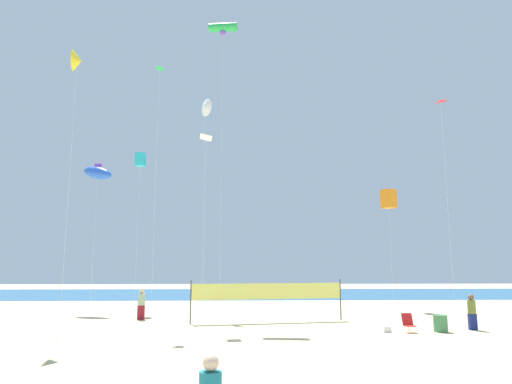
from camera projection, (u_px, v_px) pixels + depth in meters
name	position (u px, v px, depth m)	size (l,w,h in m)	color
ground_plane	(249.00, 352.00, 16.98)	(120.00, 120.00, 0.00)	#D1BC89
ocean_band	(243.00, 294.00, 51.10)	(120.00, 20.00, 0.01)	#28608C
beachgoer_olive_shirt	(472.00, 311.00, 22.83)	(0.40, 0.40, 1.76)	navy
beachgoer_sage_shirt	(141.00, 303.00, 27.13)	(0.42, 0.42, 1.84)	maroon
folding_beach_chair	(408.00, 322.00, 22.01)	(0.52, 0.65, 0.89)	red
trash_barrel	(440.00, 323.00, 22.10)	(0.67, 0.67, 0.80)	#3F7F4C
volleyball_net	(268.00, 293.00, 26.08)	(8.82, 1.55, 2.40)	#4C4C51
beach_handbag	(387.00, 329.00, 21.88)	(0.37, 0.18, 0.29)	white
kite_cyan_box	(140.00, 160.00, 34.63)	(0.75, 0.75, 11.74)	silver
kite_blue_inflatable	(98.00, 173.00, 34.04)	(2.87, 1.95, 10.84)	silver
kite_orange_box	(388.00, 199.00, 34.85)	(1.25, 1.25, 9.00)	silver
kite_white_delta	(205.00, 108.00, 33.12)	(1.06, 1.24, 15.34)	silver
kite_red_diamond	(441.00, 103.00, 27.07)	(0.93, 0.92, 13.15)	silver
kite_yellow_delta	(77.00, 61.00, 23.69)	(0.60, 1.16, 14.39)	silver
kite_white_diamond	(206.00, 138.00, 26.03)	(0.97, 0.97, 10.75)	silver
kite_green_tube	(223.00, 28.00, 32.31)	(2.06, 0.85, 20.36)	silver
kite_green_diamond	(160.00, 76.00, 27.18)	(0.67, 0.66, 15.15)	silver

